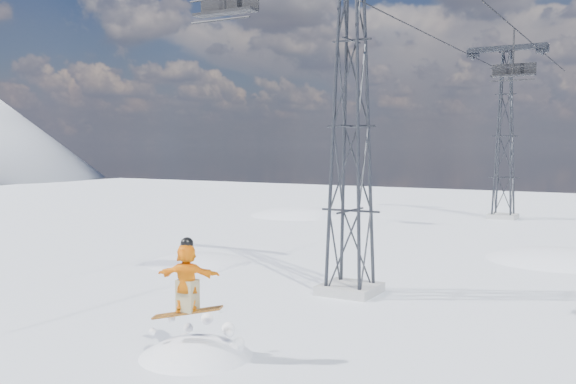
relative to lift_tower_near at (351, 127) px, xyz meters
The scene contains 6 objects.
ground 9.72m from the lift_tower_near, 95.71° to the right, with size 120.00×120.00×0.00m, color white.
lift_tower_near is the anchor object (origin of this frame).
lift_tower_far 25.00m from the lift_tower_near, 90.00° to the left, with size 5.20×1.80×11.43m.
haul_cables 12.70m from the lift_tower_near, 90.00° to the left, with size 4.46×51.00×0.06m.
lift_chair_near 5.58m from the lift_tower_near, 119.82° to the right, with size 2.00×0.57×2.47m.
lift_chair_mid 15.86m from the lift_tower_near, 81.86° to the left, with size 2.18×0.63×2.70m.
Camera 1 is at (9.32, -11.17, 4.88)m, focal length 40.00 mm.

